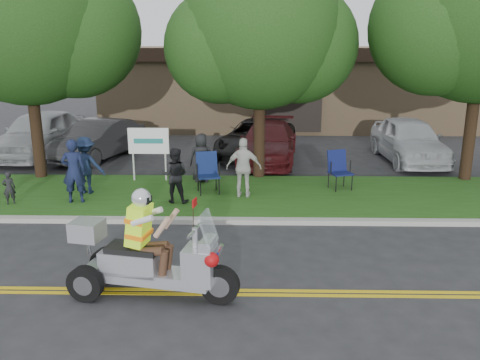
{
  "coord_description": "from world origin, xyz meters",
  "views": [
    {
      "loc": [
        0.24,
        -8.63,
        4.3
      ],
      "look_at": [
        0.01,
        2.0,
        1.39
      ],
      "focal_mm": 38.0,
      "sensor_mm": 36.0,
      "label": 1
    }
  ],
  "objects_px": {
    "parked_car_right": "(268,142)",
    "trike_scooter": "(147,259)",
    "spectator_adult_mid": "(175,175)",
    "parked_car_left": "(98,140)",
    "spectator_adult_right": "(244,167)",
    "lawn_chair_a": "(207,170)",
    "spectator_adult_left": "(74,171)",
    "parked_car_far_right": "(409,140)",
    "parked_car_far_left": "(40,133)",
    "lawn_chair_b": "(339,167)",
    "parked_car_mid": "(257,138)"
  },
  "relations": [
    {
      "from": "spectator_adult_mid",
      "to": "parked_car_mid",
      "type": "distance_m",
      "value": 6.58
    },
    {
      "from": "lawn_chair_a",
      "to": "parked_car_right",
      "type": "relative_size",
      "value": 0.24
    },
    {
      "from": "lawn_chair_a",
      "to": "parked_car_left",
      "type": "height_order",
      "value": "parked_car_left"
    },
    {
      "from": "lawn_chair_b",
      "to": "parked_car_right",
      "type": "height_order",
      "value": "parked_car_right"
    },
    {
      "from": "parked_car_right",
      "to": "trike_scooter",
      "type": "bearing_deg",
      "value": -96.75
    },
    {
      "from": "spectator_adult_mid",
      "to": "parked_car_far_right",
      "type": "xyz_separation_m",
      "value": [
        7.82,
        5.42,
        -0.04
      ]
    },
    {
      "from": "lawn_chair_a",
      "to": "spectator_adult_left",
      "type": "xyz_separation_m",
      "value": [
        -3.48,
        -1.03,
        0.21
      ]
    },
    {
      "from": "parked_car_left",
      "to": "parked_car_right",
      "type": "distance_m",
      "value": 6.38
    },
    {
      "from": "lawn_chair_a",
      "to": "parked_car_far_right",
      "type": "height_order",
      "value": "parked_car_far_right"
    },
    {
      "from": "lawn_chair_b",
      "to": "parked_car_right",
      "type": "bearing_deg",
      "value": 97.69
    },
    {
      "from": "spectator_adult_right",
      "to": "lawn_chair_b",
      "type": "bearing_deg",
      "value": -157.97
    },
    {
      "from": "spectator_adult_mid",
      "to": "spectator_adult_right",
      "type": "relative_size",
      "value": 0.9
    },
    {
      "from": "trike_scooter",
      "to": "spectator_adult_left",
      "type": "relative_size",
      "value": 1.72
    },
    {
      "from": "lawn_chair_b",
      "to": "spectator_adult_left",
      "type": "bearing_deg",
      "value": 172.87
    },
    {
      "from": "lawn_chair_b",
      "to": "parked_car_far_right",
      "type": "bearing_deg",
      "value": 32.15
    },
    {
      "from": "spectator_adult_mid",
      "to": "parked_car_right",
      "type": "height_order",
      "value": "spectator_adult_mid"
    },
    {
      "from": "parked_car_far_right",
      "to": "parked_car_mid",
      "type": "bearing_deg",
      "value": 170.37
    },
    {
      "from": "trike_scooter",
      "to": "spectator_adult_left",
      "type": "xyz_separation_m",
      "value": [
        -2.93,
        4.97,
        0.29
      ]
    },
    {
      "from": "spectator_adult_left",
      "to": "parked_car_left",
      "type": "relative_size",
      "value": 0.39
    },
    {
      "from": "lawn_chair_a",
      "to": "parked_car_far_left",
      "type": "relative_size",
      "value": 0.22
    },
    {
      "from": "parked_car_left",
      "to": "parked_car_mid",
      "type": "relative_size",
      "value": 0.89
    },
    {
      "from": "trike_scooter",
      "to": "spectator_adult_right",
      "type": "xyz_separation_m",
      "value": [
        1.59,
        5.58,
        0.25
      ]
    },
    {
      "from": "lawn_chair_b",
      "to": "parked_car_left",
      "type": "xyz_separation_m",
      "value": [
        -8.31,
        4.15,
        -0.01
      ]
    },
    {
      "from": "trike_scooter",
      "to": "parked_car_far_right",
      "type": "relative_size",
      "value": 0.62
    },
    {
      "from": "spectator_adult_mid",
      "to": "lawn_chair_b",
      "type": "bearing_deg",
      "value": -156.0
    },
    {
      "from": "spectator_adult_left",
      "to": "parked_car_far_right",
      "type": "distance_m",
      "value": 11.85
    },
    {
      "from": "lawn_chair_a",
      "to": "spectator_adult_right",
      "type": "height_order",
      "value": "spectator_adult_right"
    },
    {
      "from": "spectator_adult_mid",
      "to": "parked_car_left",
      "type": "relative_size",
      "value": 0.34
    },
    {
      "from": "parked_car_mid",
      "to": "lawn_chair_a",
      "type": "bearing_deg",
      "value": -90.89
    },
    {
      "from": "spectator_adult_right",
      "to": "parked_car_mid",
      "type": "relative_size",
      "value": 0.33
    },
    {
      "from": "spectator_adult_mid",
      "to": "parked_car_right",
      "type": "distance_m",
      "value": 5.96
    },
    {
      "from": "spectator_adult_right",
      "to": "lawn_chair_a",
      "type": "bearing_deg",
      "value": -18.2
    },
    {
      "from": "lawn_chair_a",
      "to": "parked_car_right",
      "type": "height_order",
      "value": "parked_car_right"
    },
    {
      "from": "lawn_chair_a",
      "to": "parked_car_right",
      "type": "distance_m",
      "value": 4.75
    },
    {
      "from": "spectator_adult_mid",
      "to": "parked_car_left",
      "type": "distance_m",
      "value": 6.72
    },
    {
      "from": "trike_scooter",
      "to": "spectator_adult_mid",
      "type": "bearing_deg",
      "value": 103.85
    },
    {
      "from": "parked_car_far_right",
      "to": "lawn_chair_a",
      "type": "bearing_deg",
      "value": -149.53
    },
    {
      "from": "parked_car_mid",
      "to": "parked_car_right",
      "type": "xyz_separation_m",
      "value": [
        0.42,
        -0.85,
        0.02
      ]
    },
    {
      "from": "parked_car_left",
      "to": "parked_car_right",
      "type": "bearing_deg",
      "value": 15.82
    },
    {
      "from": "parked_car_far_right",
      "to": "parked_car_right",
      "type": "bearing_deg",
      "value": 179.12
    },
    {
      "from": "lawn_chair_b",
      "to": "parked_car_right",
      "type": "relative_size",
      "value": 0.23
    },
    {
      "from": "spectator_adult_left",
      "to": "parked_car_far_left",
      "type": "xyz_separation_m",
      "value": [
        -3.38,
        6.08,
        -0.09
      ]
    },
    {
      "from": "spectator_adult_left",
      "to": "spectator_adult_right",
      "type": "xyz_separation_m",
      "value": [
        4.52,
        0.61,
        -0.03
      ]
    },
    {
      "from": "trike_scooter",
      "to": "parked_car_right",
      "type": "xyz_separation_m",
      "value": [
        2.42,
        10.37,
        0.03
      ]
    },
    {
      "from": "lawn_chair_b",
      "to": "parked_car_mid",
      "type": "bearing_deg",
      "value": 97.65
    },
    {
      "from": "parked_car_left",
      "to": "parked_car_mid",
      "type": "height_order",
      "value": "parked_car_left"
    },
    {
      "from": "trike_scooter",
      "to": "parked_car_mid",
      "type": "relative_size",
      "value": 0.6
    },
    {
      "from": "spectator_adult_right",
      "to": "parked_car_far_left",
      "type": "distance_m",
      "value": 9.61
    },
    {
      "from": "lawn_chair_b",
      "to": "parked_car_mid",
      "type": "distance_m",
      "value": 5.29
    },
    {
      "from": "spectator_adult_mid",
      "to": "parked_car_right",
      "type": "relative_size",
      "value": 0.31
    }
  ]
}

